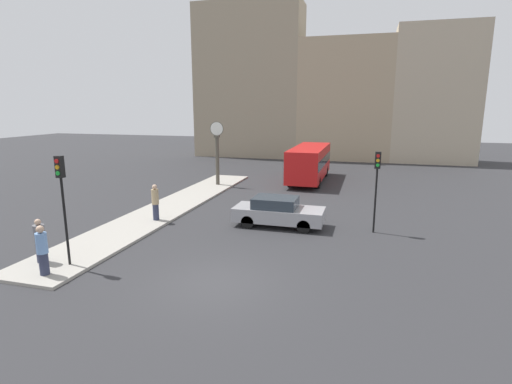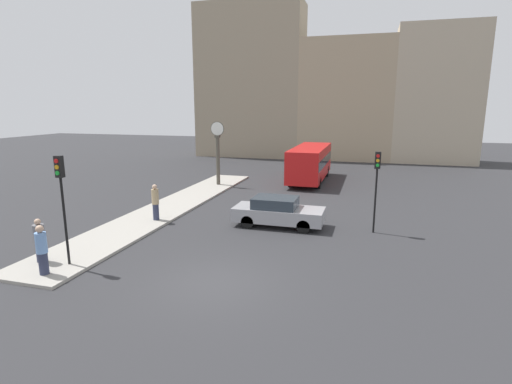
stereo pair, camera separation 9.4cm
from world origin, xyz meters
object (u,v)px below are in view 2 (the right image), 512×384
street_clock (218,152)px  pedestrian_tan_coat (155,202)px  pedestrian_blue_stripe (42,250)px  traffic_light_far (377,175)px  bus_distant (310,162)px  traffic_light_near (61,188)px  pedestrian_grey_jacket (40,241)px  sedan_car (278,212)px

street_clock → pedestrian_tan_coat: (0.39, -9.58, -1.49)m
pedestrian_blue_stripe → traffic_light_far: bearing=37.4°
bus_distant → pedestrian_tan_coat: bearing=-113.4°
bus_distant → pedestrian_blue_stripe: 21.24m
traffic_light_far → street_clock: bearing=142.8°
traffic_light_near → pedestrian_tan_coat: (0.08, 6.06, -1.91)m
traffic_light_near → pedestrian_grey_jacket: bearing=-175.8°
pedestrian_tan_coat → bus_distant: bearing=66.6°
traffic_light_near → pedestrian_blue_stripe: traffic_light_near is taller
sedan_car → traffic_light_far: (4.50, 0.23, 1.97)m
bus_distant → traffic_light_near: traffic_light_near is taller
sedan_car → traffic_light_near: size_ratio=1.10×
bus_distant → traffic_light_near: (-5.86, -19.38, 1.42)m
pedestrian_grey_jacket → sedan_car: bearing=44.4°
traffic_light_near → pedestrian_blue_stripe: 2.19m
bus_distant → street_clock: bearing=-148.8°
traffic_light_far → pedestrian_blue_stripe: 13.75m
street_clock → pedestrian_grey_jacket: bearing=-93.0°
pedestrian_blue_stripe → street_clock: bearing=90.4°
traffic_light_far → street_clock: (-10.97, 8.33, -0.17)m
sedan_car → pedestrian_blue_stripe: 10.25m
traffic_light_far → pedestrian_grey_jacket: bearing=-148.0°
street_clock → pedestrian_grey_jacket: (-0.84, -15.72, -1.60)m
bus_distant → traffic_light_far: (4.81, -12.07, 1.16)m
sedan_car → street_clock: 10.88m
sedan_car → traffic_light_far: bearing=2.9°
sedan_car → street_clock: size_ratio=0.96×
pedestrian_blue_stripe → pedestrian_tan_coat: bearing=87.9°
traffic_light_far → pedestrian_grey_jacket: traffic_light_far is taller
traffic_light_near → pedestrian_grey_jacket: traffic_light_near is taller
traffic_light_far → sedan_car: bearing=-177.1°
bus_distant → street_clock: street_clock is taller
pedestrian_tan_coat → pedestrian_grey_jacket: (-1.22, -6.14, -0.11)m
pedestrian_tan_coat → pedestrian_blue_stripe: 7.04m
traffic_light_near → street_clock: street_clock is taller
bus_distant → pedestrian_grey_jacket: (-7.00, -19.46, -0.61)m
traffic_light_far → pedestrian_blue_stripe: traffic_light_far is taller
sedan_car → pedestrian_grey_jacket: 10.23m
pedestrian_tan_coat → pedestrian_grey_jacket: bearing=-101.3°
bus_distant → pedestrian_tan_coat: size_ratio=4.50×
pedestrian_tan_coat → traffic_light_near: bearing=-90.8°
bus_distant → traffic_light_far: bearing=-68.3°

